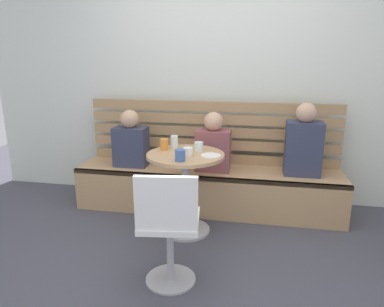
{
  "coord_description": "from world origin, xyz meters",
  "views": [
    {
      "loc": [
        0.49,
        -2.22,
        1.56
      ],
      "look_at": [
        -0.06,
        0.66,
        0.75
      ],
      "focal_mm": 33.2,
      "sensor_mm": 36.0,
      "label": 1
    }
  ],
  "objects_px": {
    "person_adult": "(304,143)",
    "cup_tumbler_orange": "(164,144)",
    "booth_bench": "(208,189)",
    "plate_small": "(211,156)",
    "cafe_table": "(186,178)",
    "cup_ceramic_white": "(188,152)",
    "person_child_middle": "(131,142)",
    "person_child_left": "(213,145)",
    "cup_mug_blue": "(180,155)",
    "cup_glass_short": "(199,146)",
    "cup_water_clear": "(174,142)",
    "white_chair": "(169,226)"
  },
  "relations": [
    {
      "from": "cup_mug_blue",
      "to": "cup_water_clear",
      "type": "xyz_separation_m",
      "value": [
        -0.15,
        0.42,
        0.01
      ]
    },
    {
      "from": "cup_water_clear",
      "to": "person_child_left",
      "type": "bearing_deg",
      "value": 43.5
    },
    {
      "from": "cup_glass_short",
      "to": "cup_water_clear",
      "type": "relative_size",
      "value": 0.73
    },
    {
      "from": "booth_bench",
      "to": "white_chair",
      "type": "xyz_separation_m",
      "value": [
        -0.07,
        -1.33,
        0.24
      ]
    },
    {
      "from": "booth_bench",
      "to": "cafe_table",
      "type": "height_order",
      "value": "cafe_table"
    },
    {
      "from": "white_chair",
      "to": "cafe_table",
      "type": "bearing_deg",
      "value": 93.75
    },
    {
      "from": "booth_bench",
      "to": "person_child_middle",
      "type": "relative_size",
      "value": 4.58
    },
    {
      "from": "white_chair",
      "to": "cup_water_clear",
      "type": "bearing_deg",
      "value": 101.16
    },
    {
      "from": "person_child_middle",
      "to": "cup_ceramic_white",
      "type": "xyz_separation_m",
      "value": [
        0.72,
        -0.56,
        0.08
      ]
    },
    {
      "from": "cup_ceramic_white",
      "to": "cup_glass_short",
      "type": "bearing_deg",
      "value": 70.17
    },
    {
      "from": "cafe_table",
      "to": "cup_tumbler_orange",
      "type": "bearing_deg",
      "value": 156.01
    },
    {
      "from": "cup_tumbler_orange",
      "to": "cup_water_clear",
      "type": "bearing_deg",
      "value": 55.19
    },
    {
      "from": "cafe_table",
      "to": "person_child_left",
      "type": "distance_m",
      "value": 0.56
    },
    {
      "from": "person_adult",
      "to": "person_child_middle",
      "type": "relative_size",
      "value": 1.19
    },
    {
      "from": "cup_glass_short",
      "to": "cup_tumbler_orange",
      "type": "xyz_separation_m",
      "value": [
        -0.31,
        -0.02,
        0.01
      ]
    },
    {
      "from": "cup_glass_short",
      "to": "cup_ceramic_white",
      "type": "distance_m",
      "value": 0.18
    },
    {
      "from": "cafe_table",
      "to": "cup_ceramic_white",
      "type": "height_order",
      "value": "cup_ceramic_white"
    },
    {
      "from": "cup_ceramic_white",
      "to": "cup_water_clear",
      "type": "height_order",
      "value": "cup_water_clear"
    },
    {
      "from": "plate_small",
      "to": "booth_bench",
      "type": "bearing_deg",
      "value": 100.6
    },
    {
      "from": "person_adult",
      "to": "cup_ceramic_white",
      "type": "distance_m",
      "value": 1.17
    },
    {
      "from": "person_adult",
      "to": "plate_small",
      "type": "xyz_separation_m",
      "value": [
        -0.82,
        -0.57,
        -0.01
      ]
    },
    {
      "from": "person_adult",
      "to": "cup_tumbler_orange",
      "type": "bearing_deg",
      "value": -161.07
    },
    {
      "from": "cafe_table",
      "to": "cup_tumbler_orange",
      "type": "height_order",
      "value": "cup_tumbler_orange"
    },
    {
      "from": "cafe_table",
      "to": "plate_small",
      "type": "xyz_separation_m",
      "value": [
        0.23,
        -0.04,
        0.23
      ]
    },
    {
      "from": "cup_water_clear",
      "to": "cup_tumbler_orange",
      "type": "bearing_deg",
      "value": -124.81
    },
    {
      "from": "cafe_table",
      "to": "cup_mug_blue",
      "type": "bearing_deg",
      "value": -89.2
    },
    {
      "from": "booth_bench",
      "to": "person_adult",
      "type": "relative_size",
      "value": 3.85
    },
    {
      "from": "plate_small",
      "to": "cup_water_clear",
      "type": "bearing_deg",
      "value": 147.52
    },
    {
      "from": "cafe_table",
      "to": "person_child_left",
      "type": "relative_size",
      "value": 1.25
    },
    {
      "from": "cafe_table",
      "to": "cup_mug_blue",
      "type": "relative_size",
      "value": 7.79
    },
    {
      "from": "person_child_middle",
      "to": "cup_glass_short",
      "type": "relative_size",
      "value": 7.37
    },
    {
      "from": "person_adult",
      "to": "cup_mug_blue",
      "type": "relative_size",
      "value": 7.39
    },
    {
      "from": "person_child_middle",
      "to": "cup_ceramic_white",
      "type": "relative_size",
      "value": 7.37
    },
    {
      "from": "cup_ceramic_white",
      "to": "cup_tumbler_orange",
      "type": "relative_size",
      "value": 0.8
    },
    {
      "from": "cafe_table",
      "to": "cup_mug_blue",
      "type": "xyz_separation_m",
      "value": [
        0.0,
        -0.22,
        0.27
      ]
    },
    {
      "from": "person_child_left",
      "to": "plate_small",
      "type": "distance_m",
      "value": 0.55
    },
    {
      "from": "white_chair",
      "to": "person_child_left",
      "type": "bearing_deg",
      "value": 84.6
    },
    {
      "from": "booth_bench",
      "to": "cup_tumbler_orange",
      "type": "height_order",
      "value": "cup_tumbler_orange"
    },
    {
      "from": "cafe_table",
      "to": "plate_small",
      "type": "relative_size",
      "value": 4.35
    },
    {
      "from": "cup_ceramic_white",
      "to": "cup_tumbler_orange",
      "type": "bearing_deg",
      "value": 148.78
    },
    {
      "from": "person_child_left",
      "to": "cup_mug_blue",
      "type": "xyz_separation_m",
      "value": [
        -0.17,
        -0.73,
        0.09
      ]
    },
    {
      "from": "cup_mug_blue",
      "to": "cup_water_clear",
      "type": "bearing_deg",
      "value": 109.52
    },
    {
      "from": "cup_tumbler_orange",
      "to": "plate_small",
      "type": "relative_size",
      "value": 0.59
    },
    {
      "from": "booth_bench",
      "to": "white_chair",
      "type": "bearing_deg",
      "value": -93.04
    },
    {
      "from": "person_child_middle",
      "to": "cup_ceramic_white",
      "type": "distance_m",
      "value": 0.91
    },
    {
      "from": "person_child_left",
      "to": "cup_water_clear",
      "type": "bearing_deg",
      "value": -136.5
    },
    {
      "from": "person_child_left",
      "to": "person_child_middle",
      "type": "xyz_separation_m",
      "value": [
        -0.86,
        -0.0,
        -0.0
      ]
    },
    {
      "from": "booth_bench",
      "to": "cup_mug_blue",
      "type": "distance_m",
      "value": 0.94
    },
    {
      "from": "person_adult",
      "to": "cup_ceramic_white",
      "type": "relative_size",
      "value": 8.77
    },
    {
      "from": "person_child_left",
      "to": "cup_water_clear",
      "type": "height_order",
      "value": "person_child_left"
    }
  ]
}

